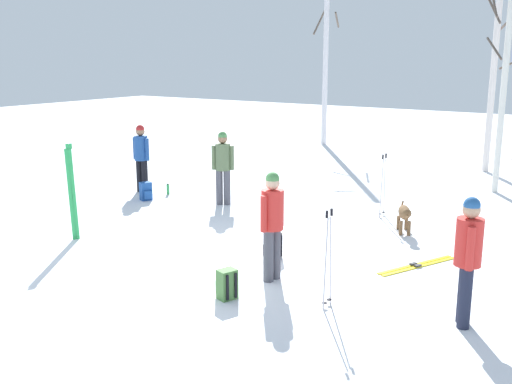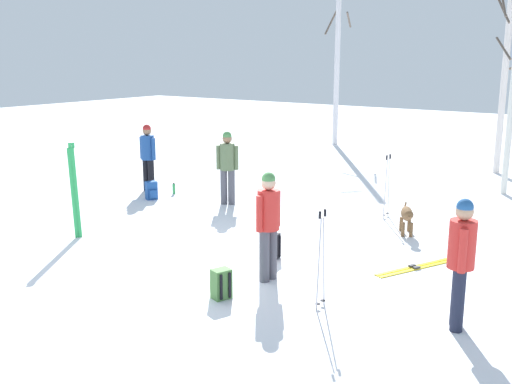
# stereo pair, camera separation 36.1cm
# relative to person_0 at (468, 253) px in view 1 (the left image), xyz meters

# --- Properties ---
(ground_plane) EXTENTS (60.00, 60.00, 0.00)m
(ground_plane) POSITION_rel_person_0_xyz_m (-4.47, -0.16, -0.98)
(ground_plane) COLOR white
(person_0) EXTENTS (0.34, 0.50, 1.72)m
(person_0) POSITION_rel_person_0_xyz_m (0.00, 0.00, 0.00)
(person_0) COLOR #1E2338
(person_0) RESTS_ON ground_plane
(person_1) EXTENTS (0.52, 0.34, 1.72)m
(person_1) POSITION_rel_person_0_xyz_m (-8.96, 3.41, 0.00)
(person_1) COLOR black
(person_1) RESTS_ON ground_plane
(person_2) EXTENTS (0.34, 0.52, 1.72)m
(person_2) POSITION_rel_person_0_xyz_m (-2.93, 0.00, 0.00)
(person_2) COLOR #4C4C56
(person_2) RESTS_ON ground_plane
(person_3) EXTENTS (0.47, 0.34, 1.72)m
(person_3) POSITION_rel_person_0_xyz_m (-6.45, 3.48, 0.00)
(person_3) COLOR #4C4C56
(person_3) RESTS_ON ground_plane
(dog) EXTENTS (0.48, 0.82, 0.57)m
(dog) POSITION_rel_person_0_xyz_m (-2.10, 3.58, -0.59)
(dog) COLOR brown
(dog) RESTS_ON ground_plane
(ski_pair_planted_0) EXTENTS (0.09, 0.17, 1.84)m
(ski_pair_planted_0) POSITION_rel_person_0_xyz_m (-7.17, -0.29, -0.07)
(ski_pair_planted_0) COLOR green
(ski_pair_planted_0) RESTS_ON ground_plane
(ski_pair_lying_0) EXTENTS (0.85, 1.59, 0.05)m
(ski_pair_lying_0) POSITION_rel_person_0_xyz_m (-1.24, 1.86, -0.97)
(ski_pair_lying_0) COLOR yellow
(ski_pair_lying_0) RESTS_ON ground_plane
(ski_poles_0) EXTENTS (0.07, 0.27, 1.37)m
(ski_poles_0) POSITION_rel_person_0_xyz_m (-2.94, 4.53, -0.25)
(ski_poles_0) COLOR #B2B2BC
(ski_poles_0) RESTS_ON ground_plane
(ski_poles_1) EXTENTS (0.07, 0.24, 1.40)m
(ski_poles_1) POSITION_rel_person_0_xyz_m (-1.75, -0.44, -0.23)
(ski_poles_1) COLOR #B2B2BC
(ski_poles_1) RESTS_ON ground_plane
(backpack_0) EXTENTS (0.31, 0.29, 0.44)m
(backpack_0) POSITION_rel_person_0_xyz_m (-3.45, 0.87, -0.77)
(backpack_0) COLOR black
(backpack_0) RESTS_ON ground_plane
(backpack_1) EXTENTS (0.34, 0.32, 0.44)m
(backpack_1) POSITION_rel_person_0_xyz_m (-8.25, 2.79, -0.77)
(backpack_1) COLOR #1E4C99
(backpack_1) RESTS_ON ground_plane
(backpack_2) EXTENTS (0.33, 0.31, 0.44)m
(backpack_2) POSITION_rel_person_0_xyz_m (-3.08, -0.99, -0.77)
(backpack_2) COLOR #4C7F3F
(backpack_2) RESTS_ON ground_plane
(water_bottle_0) EXTENTS (0.07, 0.07, 0.28)m
(water_bottle_0) POSITION_rel_person_0_xyz_m (-8.22, 3.54, -0.85)
(water_bottle_0) COLOR green
(water_bottle_0) RESTS_ON ground_plane
(birch_tree_0) EXTENTS (1.28, 1.27, 6.88)m
(birch_tree_0) POSITION_rel_person_0_xyz_m (-8.94, 13.39, 2.57)
(birch_tree_0) COLOR silver
(birch_tree_0) RESTS_ON ground_plane
(birch_tree_1) EXTENTS (1.28, 1.30, 6.60)m
(birch_tree_1) POSITION_rel_person_0_xyz_m (-2.31, 11.09, 2.48)
(birch_tree_1) COLOR silver
(birch_tree_1) RESTS_ON ground_plane
(birch_tree_3) EXTENTS (1.19, 1.18, 5.49)m
(birch_tree_3) POSITION_rel_person_0_xyz_m (-1.45, 8.35, 1.91)
(birch_tree_3) COLOR silver
(birch_tree_3) RESTS_ON ground_plane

